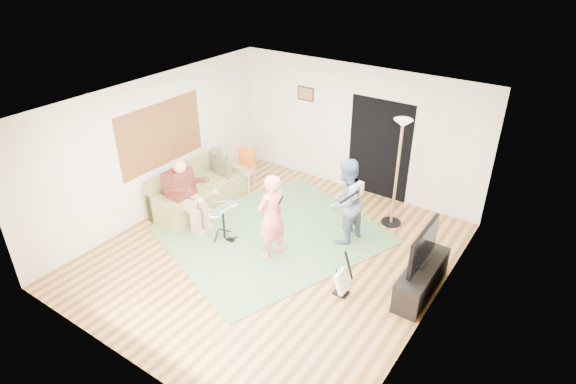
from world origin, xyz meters
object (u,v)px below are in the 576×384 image
(torchiere_lamp, at_px, (399,155))
(drum_kit, at_px, (224,225))
(tv_cabinet, at_px, (421,279))
(dining_chair, at_px, (245,175))
(singer, at_px, (271,217))
(guitarist, at_px, (345,202))
(television, at_px, (424,246))
(guitar_spare, at_px, (342,282))
(sofa, at_px, (197,192))

(torchiere_lamp, bearing_deg, drum_kit, -136.13)
(tv_cabinet, bearing_deg, drum_kit, -170.17)
(dining_chair, bearing_deg, torchiere_lamp, -9.35)
(singer, relative_size, guitarist, 0.96)
(guitarist, bearing_deg, television, 78.56)
(singer, bearing_deg, guitar_spare, 94.12)
(dining_chair, bearing_deg, television, -32.19)
(drum_kit, distance_m, dining_chair, 2.00)
(dining_chair, bearing_deg, tv_cabinet, -32.03)
(television, bearing_deg, sofa, 179.47)
(guitarist, xyz_separation_m, torchiere_lamp, (0.50, 1.03, 0.65))
(sofa, bearing_deg, drum_kit, -26.70)
(torchiere_lamp, bearing_deg, television, -54.83)
(sofa, xyz_separation_m, tv_cabinet, (4.79, -0.04, -0.03))
(drum_kit, relative_size, guitarist, 0.42)
(singer, xyz_separation_m, guitarist, (0.81, 1.10, 0.03))
(guitarist, bearing_deg, torchiere_lamp, 162.53)
(torchiere_lamp, bearing_deg, dining_chair, -172.13)
(guitar_spare, height_order, torchiere_lamp, torchiere_lamp)
(sofa, height_order, torchiere_lamp, torchiere_lamp)
(drum_kit, relative_size, guitar_spare, 0.82)
(torchiere_lamp, relative_size, dining_chair, 2.37)
(singer, xyz_separation_m, guitar_spare, (1.51, -0.23, -0.54))
(sofa, height_order, guitar_spare, sofa)
(guitarist, bearing_deg, tv_cabinet, 79.10)
(television, bearing_deg, guitarist, 160.27)
(tv_cabinet, bearing_deg, guitar_spare, -143.07)
(drum_kit, bearing_deg, sofa, 153.30)
(singer, xyz_separation_m, television, (2.45, 0.51, 0.08))
(tv_cabinet, bearing_deg, guitarist, 160.82)
(drum_kit, relative_size, tv_cabinet, 0.48)
(sofa, distance_m, television, 4.78)
(guitar_spare, xyz_separation_m, torchiere_lamp, (-0.20, 2.36, 1.22))
(guitar_spare, bearing_deg, television, 38.37)
(dining_chair, bearing_deg, drum_kit, -79.77)
(drum_kit, xyz_separation_m, torchiere_lamp, (2.31, 2.22, 1.15))
(sofa, bearing_deg, guitar_spare, -11.62)
(drum_kit, relative_size, dining_chair, 0.76)
(guitar_spare, distance_m, dining_chair, 3.93)
(sofa, relative_size, television, 1.96)
(guitar_spare, bearing_deg, torchiere_lamp, 94.96)
(singer, height_order, guitarist, guitarist)
(tv_cabinet, bearing_deg, torchiere_lamp, 126.33)
(sofa, xyz_separation_m, drum_kit, (1.29, -0.65, 0.02))
(guitarist, height_order, torchiere_lamp, torchiere_lamp)
(singer, relative_size, tv_cabinet, 1.11)
(sofa, height_order, drum_kit, sofa)
(torchiere_lamp, height_order, television, torchiere_lamp)
(television, bearing_deg, tv_cabinet, 0.00)
(torchiere_lamp, relative_size, television, 2.01)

